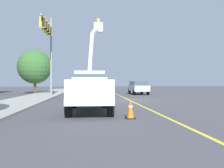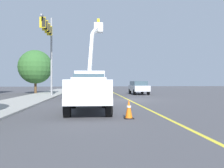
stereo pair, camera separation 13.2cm
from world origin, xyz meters
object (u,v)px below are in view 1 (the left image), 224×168
(utility_bucket_truck, at_px, (90,81))
(service_pickup_truck, at_px, (90,91))
(traffic_signal_mast, at_px, (49,39))
(traffic_cone_leading, at_px, (130,109))
(traffic_cone_mid_front, at_px, (104,92))
(passing_minivan, at_px, (138,87))

(utility_bucket_truck, xyz_separation_m, service_pickup_truck, (-10.36, 0.39, -0.52))
(service_pickup_truck, distance_m, traffic_signal_mast, 14.12)
(service_pickup_truck, bearing_deg, traffic_signal_mast, 17.12)
(service_pickup_truck, distance_m, traffic_cone_leading, 3.09)
(traffic_cone_mid_front, bearing_deg, service_pickup_truck, 171.26)
(traffic_cone_leading, bearing_deg, traffic_cone_mid_front, -1.77)
(utility_bucket_truck, height_order, traffic_signal_mast, traffic_signal_mast)
(utility_bucket_truck, distance_m, traffic_signal_mast, 6.58)
(traffic_cone_leading, relative_size, traffic_signal_mast, 0.10)
(traffic_signal_mast, bearing_deg, traffic_cone_mid_front, -74.66)
(traffic_cone_leading, xyz_separation_m, traffic_signal_mast, (15.12, 5.57, 5.67))
(utility_bucket_truck, bearing_deg, service_pickup_truck, 177.86)
(service_pickup_truck, height_order, traffic_cone_leading, service_pickup_truck)
(traffic_cone_leading, distance_m, traffic_cone_mid_front, 16.80)
(service_pickup_truck, relative_size, passing_minivan, 1.17)
(utility_bucket_truck, relative_size, service_pickup_truck, 1.46)
(passing_minivan, xyz_separation_m, traffic_signal_mast, (-3.82, 10.67, 5.12))
(passing_minivan, bearing_deg, traffic_cone_mid_front, 115.09)
(passing_minivan, bearing_deg, utility_bucket_truck, 133.56)
(passing_minivan, height_order, traffic_cone_mid_front, passing_minivan)
(traffic_cone_leading, xyz_separation_m, traffic_cone_mid_front, (16.79, -0.52, -0.00))
(utility_bucket_truck, xyz_separation_m, passing_minivan, (6.08, -6.39, -0.66))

